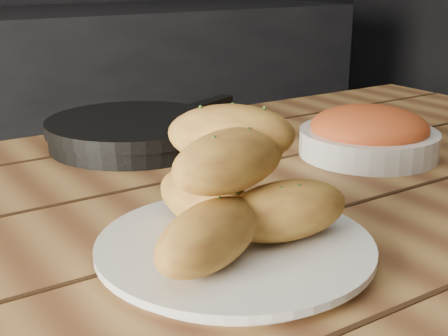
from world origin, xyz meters
The scene contains 5 objects.
table centered at (0.20, 0.39, 0.65)m, with size 1.56×0.88×0.75m.
plate centered at (0.11, 0.25, 0.76)m, with size 0.28×0.28×0.02m.
bread_rolls centered at (0.10, 0.25, 0.82)m, with size 0.25×0.21×0.13m.
skillet centered at (0.20, 0.68, 0.77)m, with size 0.40×0.28×0.05m.
bowl centered at (0.48, 0.43, 0.78)m, with size 0.21×0.21×0.08m.
Camera 1 is at (-0.22, -0.23, 1.03)m, focal length 50.00 mm.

